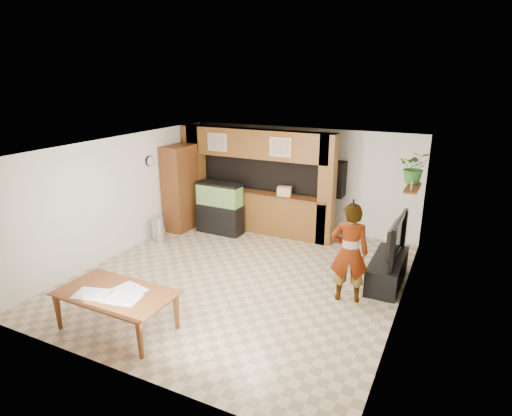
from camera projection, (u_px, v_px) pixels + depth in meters
The scene contains 22 objects.
floor at pixel (241, 276), 8.55m from camera, with size 6.50×6.50×0.00m, color tan.
ceiling at pixel (240, 147), 7.77m from camera, with size 6.50×6.50×0.00m, color white.
wall_back at pixel (300, 179), 10.94m from camera, with size 6.00×6.00×0.00m, color silver.
wall_left at pixel (121, 196), 9.42m from camera, with size 6.50×6.50×0.00m, color silver.
wall_right at pixel (404, 240), 6.90m from camera, with size 6.50×6.50×0.00m, color silver.
partition at pixel (257, 179), 10.81m from camera, with size 4.20×0.99×2.60m.
wall_clock at pixel (150, 161), 10.08m from camera, with size 0.05×0.25×0.25m.
wall_shelf at pixel (413, 188), 8.51m from camera, with size 0.25×0.90×0.04m, color brown.
pantry_cabinet at pixel (180, 188), 10.88m from camera, with size 0.54×0.89×2.17m, color brown.
trash_can at pixel (159, 229), 10.27m from camera, with size 0.32×0.32×0.60m, color #B2B2B7.
aquarium at pixel (220, 209), 10.72m from camera, with size 1.17×0.44×1.30m.
tv_stand at pixel (387, 270), 8.22m from camera, with size 0.57×1.55×0.52m, color black.
television at pixel (390, 238), 8.02m from camera, with size 1.42×0.19×0.82m, color black.
photo_frame at pixel (412, 185), 8.26m from camera, with size 0.03×0.13×0.18m, color tan.
potted_plant at pixel (415, 167), 8.69m from camera, with size 0.60×0.52×0.67m, color #34702C.
person at pixel (349, 253), 7.41m from camera, with size 0.66×0.43×1.81m, color tan.
microphone at pixel (354, 203), 6.97m from camera, with size 0.03×0.03×0.15m, color black.
dining_table at pixel (116, 312), 6.66m from camera, with size 1.84×1.03×0.65m, color brown.
newspaper_a at pixel (122, 299), 6.40m from camera, with size 0.52×0.38×0.01m, color silver.
newspaper_b at pixel (92, 294), 6.54m from camera, with size 0.51×0.37×0.01m, color silver.
newspaper_c at pixel (130, 290), 6.67m from camera, with size 0.50×0.36×0.01m, color silver.
counter_box at pixel (285, 191), 10.35m from camera, with size 0.33×0.22×0.22m, color tan.
Camera 1 is at (3.68, -6.82, 3.87)m, focal length 30.00 mm.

